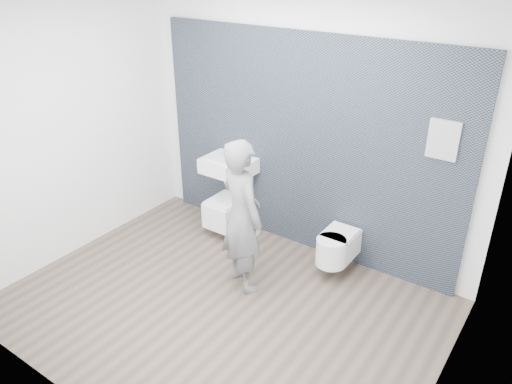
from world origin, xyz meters
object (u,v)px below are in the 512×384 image
Objects in this scene: washbasin at (229,165)px; visitor at (242,216)px; toilet_rounded at (336,247)px; toilet_square at (228,209)px.

visitor is at bearing -45.56° from washbasin.
visitor is at bearing -132.98° from toilet_rounded.
visitor is (0.78, -0.75, 0.49)m from toilet_square.
washbasin is at bearing 90.00° from toilet_square.
toilet_rounded is (1.46, -0.02, 0.01)m from toilet_square.
washbasin reaches higher than toilet_square.
toilet_square is 0.44× the size of visitor.
toilet_rounded is at bearing -0.79° from toilet_square.
toilet_rounded is at bearing -2.40° from washbasin.
toilet_rounded is (1.46, -0.06, -0.55)m from washbasin.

